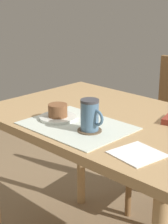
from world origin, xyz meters
The scene contains 7 objects.
dining_table centered at (0.00, 0.00, 0.66)m, with size 1.05×0.72×0.76m.
placemat centered at (-0.01, -0.18, 0.76)m, with size 0.41×0.31×0.00m, color silver.
pastry_plate centered at (-0.12, -0.18, 0.77)m, with size 0.15×0.15×0.01m, color silver.
pastry centered at (-0.12, -0.18, 0.80)m, with size 0.08×0.08×0.05m, color brown.
coffee_coaster centered at (0.06, -0.19, 0.77)m, with size 0.09×0.09×0.01m, color brown.
coffee_mug centered at (0.07, -0.19, 0.83)m, with size 0.10×0.07×0.12m.
paper_napkin centered at (0.32, -0.22, 0.76)m, with size 0.15×0.15×0.00m, color white.
Camera 1 is at (0.98, -1.15, 1.28)m, focal length 60.00 mm.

